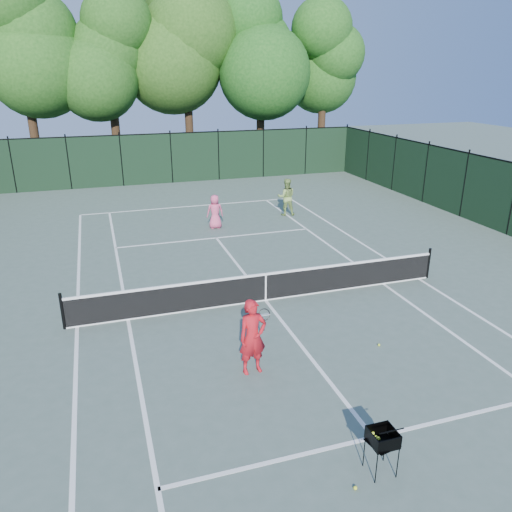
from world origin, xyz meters
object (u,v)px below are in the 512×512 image
object	(u,v)px
player_pink	(215,212)
loose_ball_midcourt	(379,345)
coach	(253,337)
player_green	(286,197)
ball_hopper	(383,438)
loose_ball_near_cart	(355,488)

from	to	relation	value
player_pink	loose_ball_midcourt	distance (m)	11.37
coach	player_green	world-z (taller)	coach
ball_hopper	loose_ball_midcourt	bearing A→B (deg)	48.02
coach	loose_ball_midcourt	bearing A→B (deg)	-5.13
coach	player_green	xyz separation A→B (m)	(5.60, 12.36, -0.02)
coach	loose_ball_near_cart	distance (m)	4.03
player_green	coach	bearing A→B (deg)	79.88
player_pink	loose_ball_near_cart	size ratio (longest dim) A/B	22.23
player_green	loose_ball_near_cart	distance (m)	17.04
loose_ball_near_cart	loose_ball_midcourt	world-z (taller)	same
coach	player_pink	bearing A→B (deg)	74.29
player_pink	player_green	distance (m)	3.93
ball_hopper	loose_ball_midcourt	size ratio (longest dim) A/B	12.81
player_pink	coach	bearing A→B (deg)	83.11
ball_hopper	loose_ball_midcourt	distance (m)	4.42
coach	player_green	distance (m)	13.57
ball_hopper	player_green	bearing A→B (deg)	63.43
coach	loose_ball_near_cart	size ratio (longest dim) A/B	26.76
loose_ball_midcourt	player_pink	bearing A→B (deg)	98.08
player_green	ball_hopper	bearing A→B (deg)	88.82
coach	ball_hopper	xyz separation A→B (m)	(1.18, -3.66, -0.18)
loose_ball_midcourt	player_green	bearing A→B (deg)	79.89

